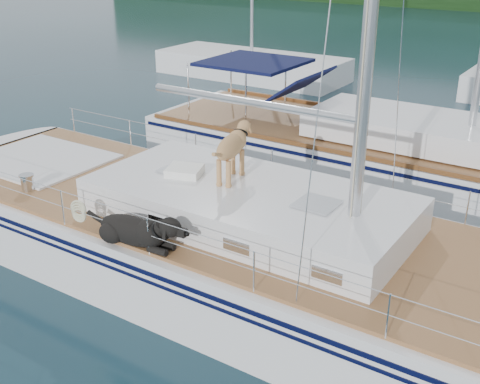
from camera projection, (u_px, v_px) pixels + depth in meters
The scene contains 4 objects.
ground at pixel (210, 272), 10.70m from camera, with size 120.00×120.00×0.00m, color black.
main_sailboat at pixel (214, 240), 10.38m from camera, with size 12.00×3.82×14.01m.
neighbor_sailboat at pixel (368, 154), 14.63m from camera, with size 11.00×3.50×13.30m.
bg_boat_west at pixel (252, 66), 25.32m from camera, with size 8.00×3.00×11.65m.
Camera 1 is at (5.54, -7.46, 5.52)m, focal length 45.00 mm.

